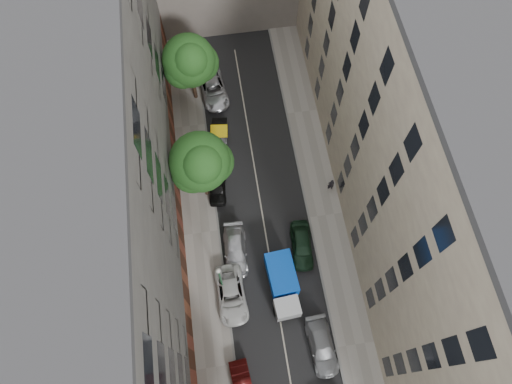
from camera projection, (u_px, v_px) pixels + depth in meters
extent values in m
plane|color=#4C4C49|center=(264.00, 224.00, 39.92)|extent=(120.00, 120.00, 0.00)
cube|color=black|center=(264.00, 224.00, 39.91)|extent=(8.00, 44.00, 0.02)
cube|color=gray|center=(201.00, 233.00, 39.51)|extent=(3.00, 44.00, 0.15)
cube|color=gray|center=(326.00, 215.00, 40.19)|extent=(3.00, 44.00, 0.15)
cube|color=#4A4845|center=(102.00, 195.00, 30.14)|extent=(8.00, 44.00, 20.00)
cube|color=#BAAC91|center=(423.00, 152.00, 31.49)|extent=(8.00, 44.00, 20.00)
cube|color=black|center=(283.00, 288.00, 37.09)|extent=(2.36, 5.29, 0.29)
cube|color=#B7BABC|center=(287.00, 308.00, 35.57)|extent=(2.01, 1.66, 1.63)
cube|color=blue|center=(281.00, 274.00, 36.53)|extent=(2.34, 3.58, 1.72)
cylinder|color=black|center=(275.00, 312.00, 36.41)|extent=(0.27, 0.80, 0.80)
cylinder|color=black|center=(298.00, 309.00, 36.52)|extent=(0.27, 0.80, 0.80)
cylinder|color=black|center=(269.00, 271.00, 37.78)|extent=(0.27, 0.80, 0.80)
cylinder|color=black|center=(290.00, 268.00, 37.89)|extent=(0.27, 0.80, 0.80)
imported|color=silver|center=(231.00, 295.00, 36.68)|extent=(2.45, 5.08, 1.39)
imported|color=#BBBBC0|center=(235.00, 250.00, 38.23)|extent=(2.17, 4.79, 1.36)
imported|color=black|center=(217.00, 186.00, 40.74)|extent=(1.90, 3.90, 1.28)
imported|color=black|center=(220.00, 137.00, 42.82)|extent=(1.87, 4.18, 1.33)
imported|color=#B9B9BE|center=(213.00, 88.00, 45.04)|extent=(3.09, 5.59, 1.48)
imported|color=gray|center=(322.00, 346.00, 35.07)|extent=(2.15, 4.74, 1.35)
imported|color=black|center=(302.00, 245.00, 38.35)|extent=(2.17, 4.53, 1.49)
cylinder|color=#382619|center=(206.00, 186.00, 39.68)|extent=(0.36, 0.36, 2.89)
cylinder|color=#382619|center=(203.00, 173.00, 37.43)|extent=(0.24, 0.24, 2.06)
sphere|color=#1D4B19|center=(200.00, 162.00, 35.59)|extent=(4.87, 4.87, 4.87)
sphere|color=#1D4B19|center=(212.00, 162.00, 36.71)|extent=(3.65, 3.65, 3.65)
sphere|color=#1D4B19|center=(192.00, 172.00, 35.87)|extent=(3.41, 3.41, 3.41)
sphere|color=#1D4B19|center=(202.00, 164.00, 34.30)|extent=(3.17, 3.17, 3.17)
cylinder|color=#382619|center=(194.00, 89.00, 44.17)|extent=(0.36, 0.36, 2.58)
cylinder|color=#382619|center=(191.00, 74.00, 42.16)|extent=(0.24, 0.24, 1.84)
sphere|color=#1D4B19|center=(189.00, 61.00, 40.51)|extent=(4.80, 4.80, 4.80)
sphere|color=#1D4B19|center=(200.00, 63.00, 41.54)|extent=(3.60, 3.60, 3.60)
sphere|color=#1D4B19|center=(182.00, 70.00, 40.74)|extent=(3.36, 3.36, 3.36)
sphere|color=#1D4B19|center=(190.00, 60.00, 39.33)|extent=(3.12, 3.12, 3.12)
cylinder|color=#1A5E31|center=(221.00, 280.00, 35.02)|extent=(0.14, 0.14, 5.35)
sphere|color=silver|center=(218.00, 271.00, 32.50)|extent=(0.36, 0.36, 0.36)
imported|color=black|center=(331.00, 184.00, 40.47)|extent=(0.63, 0.46, 1.60)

